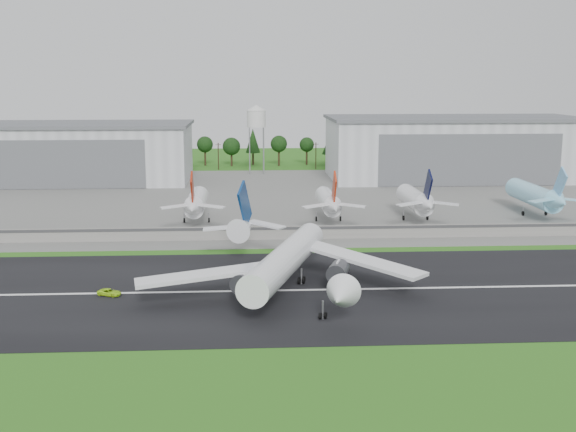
{
  "coord_description": "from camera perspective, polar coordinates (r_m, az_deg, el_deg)",
  "views": [
    {
      "loc": [
        -9.2,
        -124.1,
        40.45
      ],
      "look_at": [
        0.2,
        40.0,
        9.0
      ],
      "focal_mm": 45.0,
      "sensor_mm": 36.0,
      "label": 1
    }
  ],
  "objects": [
    {
      "name": "parked_jet_skyblue",
      "position": [
        225.42,
        19.11,
        1.52
      ],
      "size": [
        7.36,
        37.29,
        16.89
      ],
      "color": "#93E0FF",
      "rests_on": "ground"
    },
    {
      "name": "blast_fence",
      "position": [
        183.44,
        -0.33,
        -1.33
      ],
      "size": [
        240.0,
        0.61,
        3.5
      ],
      "color": "gray",
      "rests_on": "ground"
    },
    {
      "name": "main_airliner",
      "position": [
        138.53,
        -0.13,
        -4.04
      ],
      "size": [
        54.63,
        57.97,
        18.17
      ],
      "rotation": [
        0.0,
        0.0,
        2.84
      ],
      "color": "white",
      "rests_on": "runway"
    },
    {
      "name": "ground",
      "position": [
        130.85,
        0.92,
        -7.18
      ],
      "size": [
        600.0,
        600.0,
        0.0
      ],
      "primitive_type": "plane",
      "color": "#256919",
      "rests_on": "ground"
    },
    {
      "name": "hangar_east",
      "position": [
        302.32,
        12.96,
        5.28
      ],
      "size": [
        102.0,
        47.0,
        25.2
      ],
      "color": "silver",
      "rests_on": "ground"
    },
    {
      "name": "runway_centerline",
      "position": [
        140.34,
        0.62,
        -5.87
      ],
      "size": [
        220.0,
        1.0,
        0.02
      ],
      "primitive_type": "cube",
      "color": "white",
      "rests_on": "runway"
    },
    {
      "name": "parked_jet_red_a",
      "position": [
        204.09,
        -7.29,
        1.04
      ],
      "size": [
        7.36,
        31.29,
        16.57
      ],
      "color": "white",
      "rests_on": "ground"
    },
    {
      "name": "hangar_west",
      "position": [
        298.96,
        -17.02,
        4.83
      ],
      "size": [
        97.0,
        44.0,
        23.2
      ],
      "color": "silver",
      "rests_on": "ground"
    },
    {
      "name": "water_tower",
      "position": [
        309.54,
        -2.52,
        7.88
      ],
      "size": [
        8.4,
        8.4,
        29.4
      ],
      "color": "#99999E",
      "rests_on": "ground"
    },
    {
      "name": "parked_jet_navy",
      "position": [
        209.27,
        10.17,
        1.23
      ],
      "size": [
        7.36,
        31.29,
        16.67
      ],
      "color": "white",
      "rests_on": "ground"
    },
    {
      "name": "treeline",
      "position": [
        341.63,
        -1.72,
        4.03
      ],
      "size": [
        320.0,
        16.0,
        22.0
      ],
      "primitive_type": null,
      "color": "black",
      "rests_on": "ground"
    },
    {
      "name": "parked_jet_red_b",
      "position": [
        204.88,
        3.27,
        1.11
      ],
      "size": [
        7.36,
        31.29,
        16.39
      ],
      "color": "white",
      "rests_on": "ground"
    },
    {
      "name": "runway",
      "position": [
        140.36,
        0.62,
        -5.9
      ],
      "size": [
        320.0,
        60.0,
        0.1
      ],
      "primitive_type": "cube",
      "color": "black",
      "rests_on": "ground"
    },
    {
      "name": "ground_vehicle",
      "position": [
        140.87,
        -13.93,
        -5.87
      ],
      "size": [
        5.04,
        3.69,
        1.27
      ],
      "primitive_type": "imported",
      "rotation": [
        0.0,
        0.0,
        1.18
      ],
      "color": "#B3EC1B",
      "rests_on": "runway"
    },
    {
      "name": "apron",
      "position": [
        247.59,
        -1.1,
        1.44
      ],
      "size": [
        320.0,
        150.0,
        0.1
      ],
      "primitive_type": "cube",
      "color": "slate",
      "rests_on": "ground"
    },
    {
      "name": "utility_poles",
      "position": [
        326.75,
        -1.64,
        3.72
      ],
      "size": [
        230.0,
        3.0,
        12.0
      ],
      "primitive_type": null,
      "color": "black",
      "rests_on": "ground"
    }
  ]
}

